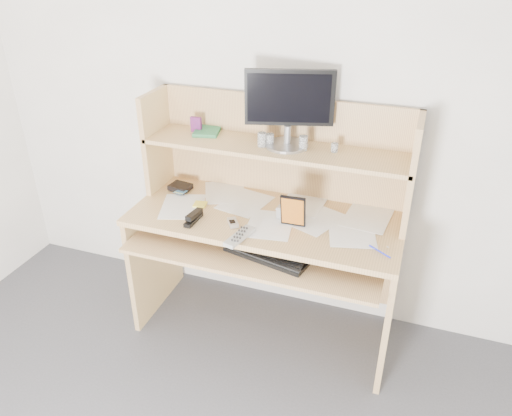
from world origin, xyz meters
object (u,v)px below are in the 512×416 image
(tv_remote, at_px, (240,236))
(monitor, at_px, (289,106))
(game_case, at_px, (293,211))
(keyboard, at_px, (267,254))
(desk, at_px, (270,218))

(tv_remote, relative_size, monitor, 0.46)
(tv_remote, xyz_separation_m, game_case, (0.21, 0.19, 0.08))
(keyboard, relative_size, tv_remote, 2.24)
(tv_remote, relative_size, game_case, 1.14)
(desk, height_order, game_case, desk)
(game_case, bearing_deg, monitor, 111.10)
(tv_remote, bearing_deg, keyboard, 33.64)
(monitor, bearing_deg, tv_remote, -118.80)
(monitor, bearing_deg, desk, -134.44)
(keyboard, bearing_deg, desk, 118.21)
(game_case, bearing_deg, tv_remote, -139.57)
(tv_remote, distance_m, game_case, 0.29)
(game_case, bearing_deg, keyboard, -122.20)
(tv_remote, bearing_deg, game_case, 55.47)
(desk, xyz_separation_m, tv_remote, (-0.04, -0.34, 0.07))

